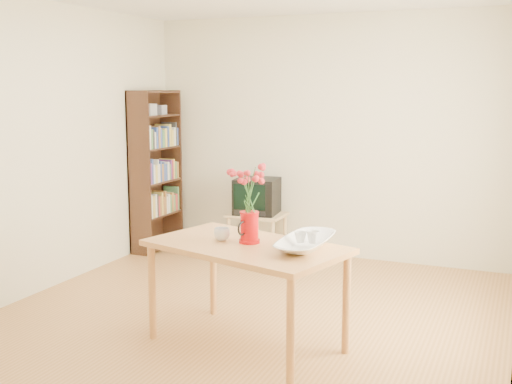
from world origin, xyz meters
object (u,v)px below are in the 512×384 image
at_px(table, 246,256).
at_px(mug, 222,234).
at_px(bowl, 306,217).
at_px(television, 257,195).
at_px(pitcher, 249,228).

distance_m(table, mug, 0.24).
relative_size(mug, bowl, 0.26).
xyz_separation_m(mug, television, (-0.72, 2.35, -0.14)).
bearing_deg(television, bowl, -66.53).
xyz_separation_m(mug, bowl, (0.62, 0.03, 0.17)).
bearing_deg(bowl, table, -171.69).
bearing_deg(table, pitcher, 101.60).
distance_m(table, television, 2.56).
relative_size(mug, television, 0.24).
distance_m(pitcher, mug, 0.22).
bearing_deg(pitcher, mug, -161.32).
bearing_deg(table, television, 126.81).
bearing_deg(mug, television, -66.97).
relative_size(table, bowl, 3.35).
bearing_deg(bowl, pitcher, -178.10).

